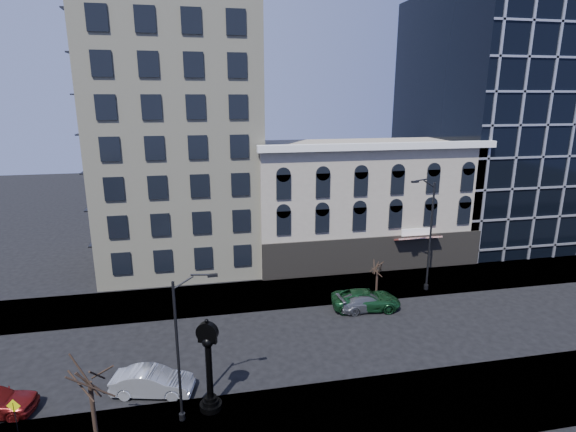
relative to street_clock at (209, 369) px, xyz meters
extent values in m
plane|color=black|center=(4.30, 6.00, -2.53)|extent=(160.00, 160.00, 0.00)
cube|color=gray|center=(4.30, 14.00, -2.47)|extent=(160.00, 6.00, 0.12)
cube|color=gray|center=(4.30, -2.00, -2.47)|extent=(160.00, 6.00, 0.12)
cube|color=beige|center=(-1.70, 25.00, 16.47)|extent=(15.00, 15.00, 38.00)
cube|color=#A49987|center=(16.30, 22.00, 3.47)|extent=(22.00, 10.00, 12.00)
cube|color=white|center=(16.30, 16.80, 9.67)|extent=(22.60, 0.80, 0.60)
cube|color=black|center=(16.30, 16.95, -0.73)|extent=(22.00, 0.30, 3.60)
cube|color=maroon|center=(20.30, 16.40, 0.87)|extent=(4.50, 1.18, 0.55)
cube|color=black|center=(36.30, 27.00, 11.47)|extent=(20.00, 20.00, 28.00)
cylinder|color=black|center=(0.00, 0.00, -2.25)|extent=(1.21, 1.21, 0.33)
cylinder|color=black|center=(0.00, 0.00, -1.97)|extent=(0.88, 0.88, 0.22)
cylinder|color=black|center=(0.00, 0.00, -1.77)|extent=(0.66, 0.66, 0.18)
cylinder|color=black|center=(0.00, 0.00, -0.10)|extent=(0.35, 0.35, 3.19)
sphere|color=black|center=(0.00, 0.00, 1.60)|extent=(0.62, 0.62, 0.62)
cube|color=black|center=(0.00, 0.00, 1.71)|extent=(1.01, 0.61, 0.28)
cylinder|color=black|center=(0.00, 0.00, 2.15)|extent=(1.19, 0.78, 1.14)
cylinder|color=white|center=(0.00, -0.19, 2.15)|extent=(0.90, 0.40, 0.97)
cylinder|color=white|center=(0.00, 0.19, 2.15)|extent=(0.90, 0.40, 0.97)
sphere|color=black|center=(0.00, 0.00, 2.81)|extent=(0.22, 0.22, 0.22)
cylinder|color=black|center=(-1.50, -0.59, 1.47)|extent=(0.14, 0.14, 7.77)
cylinder|color=black|center=(-1.50, -0.59, -2.23)|extent=(0.33, 0.33, 0.36)
cube|color=black|center=(0.21, -0.52, 5.49)|extent=(0.50, 0.22, 0.13)
cylinder|color=black|center=(19.11, 12.07, 2.36)|extent=(0.18, 0.18, 9.54)
cylinder|color=black|center=(19.11, 12.07, -2.19)|extent=(0.40, 0.40, 0.44)
cube|color=black|center=(17.01, 11.86, 7.29)|extent=(0.63, 0.31, 0.16)
cylinder|color=#322319|center=(-5.47, -1.69, -0.64)|extent=(0.21, 0.21, 3.55)
cylinder|color=#322319|center=(14.62, 12.44, -1.41)|extent=(0.19, 0.19, 2.02)
cylinder|color=black|center=(-9.43, -0.29, -1.42)|extent=(0.05, 0.05, 1.99)
cube|color=#EBE90C|center=(-9.43, -0.29, -0.60)|extent=(0.69, 0.21, 0.70)
imported|color=#A5A8AD|center=(-3.19, 2.11, -1.78)|extent=(4.84, 2.60, 1.51)
imported|color=#143F1E|center=(12.64, 9.86, -1.77)|extent=(5.78, 3.28, 1.52)
imported|color=#595B60|center=(12.63, 9.63, -1.84)|extent=(4.86, 2.19, 1.38)
camera|label=1|loc=(-0.05, -21.29, 13.91)|focal=28.00mm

